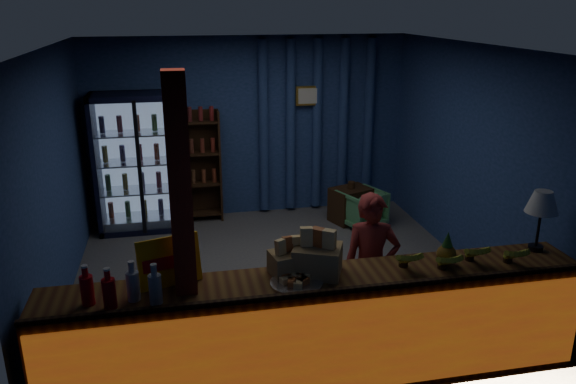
{
  "coord_description": "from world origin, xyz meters",
  "views": [
    {
      "loc": [
        -1.06,
        -5.76,
        3.02
      ],
      "look_at": [
        0.08,
        -0.2,
        1.1
      ],
      "focal_mm": 35.0,
      "sensor_mm": 36.0,
      "label": 1
    }
  ],
  "objects_px": {
    "pastry_tray": "(296,282)",
    "table_lamp": "(542,204)",
    "shopkeeper": "(371,268)",
    "green_chair": "(361,208)"
  },
  "relations": [
    {
      "from": "green_chair",
      "to": "pastry_tray",
      "type": "bearing_deg",
      "value": 40.92
    },
    {
      "from": "shopkeeper",
      "to": "green_chair",
      "type": "height_order",
      "value": "shopkeeper"
    },
    {
      "from": "green_chair",
      "to": "table_lamp",
      "type": "bearing_deg",
      "value": 77.51
    },
    {
      "from": "pastry_tray",
      "to": "green_chair",
      "type": "bearing_deg",
      "value": 63.15
    },
    {
      "from": "green_chair",
      "to": "table_lamp",
      "type": "relative_size",
      "value": 1.05
    },
    {
      "from": "green_chair",
      "to": "table_lamp",
      "type": "height_order",
      "value": "table_lamp"
    },
    {
      "from": "pastry_tray",
      "to": "shopkeeper",
      "type": "bearing_deg",
      "value": 35.92
    },
    {
      "from": "shopkeeper",
      "to": "table_lamp",
      "type": "xyz_separation_m",
      "value": [
        1.37,
        -0.4,
        0.67
      ]
    },
    {
      "from": "pastry_tray",
      "to": "table_lamp",
      "type": "height_order",
      "value": "table_lamp"
    },
    {
      "from": "shopkeeper",
      "to": "pastry_tray",
      "type": "distance_m",
      "value": 1.06
    }
  ]
}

